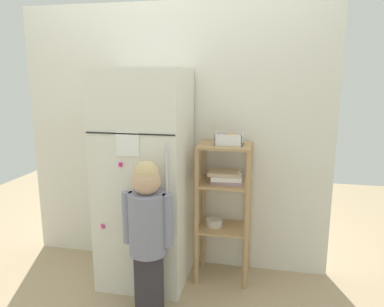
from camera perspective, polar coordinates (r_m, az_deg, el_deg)
The scene contains 6 objects.
ground_plane at distance 3.02m, azimuth -4.48°, elevation -18.83°, with size 6.00×6.00×0.00m, color tan.
kitchen_wall_back at distance 2.96m, azimuth -3.00°, elevation 2.29°, with size 2.48×0.03×2.09m, color silver.
refrigerator at distance 2.75m, azimuth -7.23°, elevation -3.84°, with size 0.62×0.61×1.59m.
child_standing at distance 2.39m, azimuth -6.89°, elevation -10.67°, with size 0.33×0.25×1.03m.
pantry_shelf_unit at distance 2.78m, azimuth 4.92°, elevation -6.50°, with size 0.40×0.33×1.05m.
fruit_bin at distance 2.67m, azimuth 5.86°, elevation 2.14°, with size 0.19×0.17×0.09m.
Camera 1 is at (0.75, -2.48, 1.54)m, focal length 34.40 mm.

